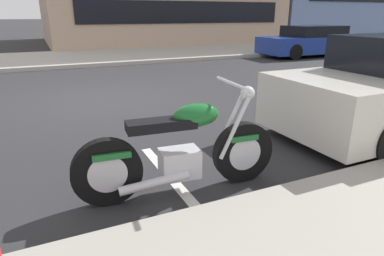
% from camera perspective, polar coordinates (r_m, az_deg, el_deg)
% --- Properties ---
extents(ground_plane, '(260.00, 260.00, 0.00)m').
position_cam_1_polar(ground_plane, '(7.60, -14.88, 4.68)').
color(ground_plane, '#28282B').
extents(sidewalk_far_curb, '(120.00, 5.00, 0.14)m').
position_cam_1_polar(sidewalk_far_curb, '(19.78, 17.78, 13.01)').
color(sidewalk_far_curb, '#ADA89E').
rests_on(sidewalk_far_curb, ground).
extents(parking_stall_stripe, '(0.12, 2.20, 0.01)m').
position_cam_1_polar(parking_stall_stripe, '(3.75, -2.78, -9.40)').
color(parking_stall_stripe, silver).
rests_on(parking_stall_stripe, ground).
extents(parked_motorcycle, '(2.14, 0.62, 1.14)m').
position_cam_1_polar(parked_motorcycle, '(3.42, -1.81, -4.13)').
color(parked_motorcycle, black).
rests_on(parked_motorcycle, ground).
extents(car_opposite_curb, '(4.69, 1.94, 1.29)m').
position_cam_1_polar(car_opposite_curb, '(16.12, 19.63, 13.68)').
color(car_opposite_curb, navy).
rests_on(car_opposite_curb, ground).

